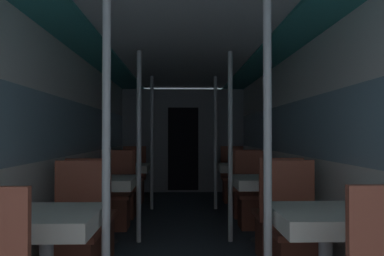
{
  "coord_description": "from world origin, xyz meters",
  "views": [
    {
      "loc": [
        -0.04,
        -1.56,
        1.22
      ],
      "look_at": [
        0.09,
        2.81,
        1.29
      ],
      "focal_mm": 35.0,
      "sensor_mm": 36.0,
      "label": 1
    }
  ],
  "objects": [
    {
      "name": "dining_table_left_0",
      "position": [
        -0.9,
        0.85,
        0.64
      ],
      "size": [
        0.66,
        0.66,
        0.73
      ],
      "color": "#4C4C51",
      "rests_on": "ground_plane"
    },
    {
      "name": "chair_right_near_2",
      "position": [
        0.9,
        3.92,
        0.3
      ],
      "size": [
        0.42,
        0.42,
        1.0
      ],
      "color": "brown",
      "rests_on": "ground_plane"
    },
    {
      "name": "support_pole_right_0",
      "position": [
        0.52,
        0.85,
        1.08
      ],
      "size": [
        0.05,
        0.05,
        2.17
      ],
      "color": "silver",
      "rests_on": "ground_plane"
    },
    {
      "name": "chair_left_near_1",
      "position": [
        -0.9,
        2.07,
        0.3
      ],
      "size": [
        0.42,
        0.42,
        1.0
      ],
      "color": "brown",
      "rests_on": "ground_plane"
    },
    {
      "name": "chair_right_near_1",
      "position": [
        0.9,
        2.07,
        0.3
      ],
      "size": [
        0.42,
        0.42,
        1.0
      ],
      "color": "brown",
      "rests_on": "ground_plane"
    },
    {
      "name": "wall_right",
      "position": [
        1.3,
        2.88,
        1.11
      ],
      "size": [
        0.05,
        8.56,
        2.17
      ],
      "color": "silver",
      "rests_on": "ground_plane"
    },
    {
      "name": "support_pole_left_2",
      "position": [
        -0.52,
        4.55,
        1.08
      ],
      "size": [
        0.05,
        0.05,
        2.17
      ],
      "color": "silver",
      "rests_on": "ground_plane"
    },
    {
      "name": "dining_table_right_1",
      "position": [
        0.9,
        2.7,
        0.64
      ],
      "size": [
        0.66,
        0.66,
        0.73
      ],
      "color": "#4C4C51",
      "rests_on": "ground_plane"
    },
    {
      "name": "chair_left_far_2",
      "position": [
        -0.9,
        5.17,
        0.3
      ],
      "size": [
        0.42,
        0.42,
        1.0
      ],
      "rotation": [
        0.0,
        0.0,
        3.14
      ],
      "color": "brown",
      "rests_on": "ground_plane"
    },
    {
      "name": "support_pole_right_2",
      "position": [
        0.52,
        4.55,
        1.08
      ],
      "size": [
        0.05,
        0.05,
        2.17
      ],
      "color": "silver",
      "rests_on": "ground_plane"
    },
    {
      "name": "dining_table_right_0",
      "position": [
        0.9,
        0.85,
        0.64
      ],
      "size": [
        0.66,
        0.66,
        0.73
      ],
      "color": "#4C4C51",
      "rests_on": "ground_plane"
    },
    {
      "name": "chair_left_far_1",
      "position": [
        -0.9,
        3.32,
        0.3
      ],
      "size": [
        0.42,
        0.42,
        1.0
      ],
      "rotation": [
        0.0,
        0.0,
        3.14
      ],
      "color": "brown",
      "rests_on": "ground_plane"
    },
    {
      "name": "dining_table_left_2",
      "position": [
        -0.9,
        4.55,
        0.64
      ],
      "size": [
        0.66,
        0.66,
        0.73
      ],
      "color": "#4C4C51",
      "rests_on": "ground_plane"
    },
    {
      "name": "chair_right_far_2",
      "position": [
        0.9,
        5.17,
        0.3
      ],
      "size": [
        0.42,
        0.42,
        1.0
      ],
      "rotation": [
        0.0,
        0.0,
        3.14
      ],
      "color": "brown",
      "rests_on": "ground_plane"
    },
    {
      "name": "support_pole_right_1",
      "position": [
        0.52,
        2.7,
        1.08
      ],
      "size": [
        0.05,
        0.05,
        2.17
      ],
      "color": "silver",
      "rests_on": "ground_plane"
    },
    {
      "name": "chair_right_far_0",
      "position": [
        0.9,
        1.47,
        0.3
      ],
      "size": [
        0.42,
        0.42,
        1.0
      ],
      "rotation": [
        0.0,
        0.0,
        3.14
      ],
      "color": "brown",
      "rests_on": "ground_plane"
    },
    {
      "name": "chair_left_far_0",
      "position": [
        -0.9,
        1.47,
        0.3
      ],
      "size": [
        0.42,
        0.42,
        1.0
      ],
      "rotation": [
        0.0,
        0.0,
        3.14
      ],
      "color": "brown",
      "rests_on": "ground_plane"
    },
    {
      "name": "chair_left_near_2",
      "position": [
        -0.9,
        3.92,
        0.3
      ],
      "size": [
        0.42,
        0.42,
        1.0
      ],
      "color": "brown",
      "rests_on": "ground_plane"
    },
    {
      "name": "dining_table_right_2",
      "position": [
        0.9,
        4.55,
        0.64
      ],
      "size": [
        0.66,
        0.66,
        0.73
      ],
      "color": "#4C4C51",
      "rests_on": "ground_plane"
    },
    {
      "name": "ceiling_panel",
      "position": [
        0.0,
        2.88,
        2.21
      ],
      "size": [
        2.61,
        8.56,
        0.07
      ],
      "color": "silver",
      "rests_on": "wall_left"
    },
    {
      "name": "support_pole_left_0",
      "position": [
        -0.52,
        0.85,
        1.08
      ],
      "size": [
        0.05,
        0.05,
        2.17
      ],
      "color": "silver",
      "rests_on": "ground_plane"
    },
    {
      "name": "support_pole_left_1",
      "position": [
        -0.52,
        2.7,
        1.08
      ],
      "size": [
        0.05,
        0.05,
        2.17
      ],
      "color": "silver",
      "rests_on": "ground_plane"
    },
    {
      "name": "bulkhead_far",
      "position": [
        0.0,
        6.35,
        1.08
      ],
      "size": [
        2.56,
        0.09,
        2.17
      ],
      "color": "gray",
      "rests_on": "ground_plane"
    },
    {
      "name": "dining_table_left_1",
      "position": [
        -0.9,
        2.7,
        0.64
      ],
      "size": [
        0.66,
        0.66,
        0.73
      ],
      "color": "#4C4C51",
      "rests_on": "ground_plane"
    },
    {
      "name": "chair_right_far_1",
      "position": [
        0.9,
        3.32,
        0.3
      ],
      "size": [
        0.42,
        0.42,
        1.0
      ],
      "rotation": [
        0.0,
        0.0,
        3.14
      ],
      "color": "brown",
      "rests_on": "ground_plane"
    },
    {
      "name": "wall_left",
      "position": [
        -1.3,
        2.88,
        1.11
      ],
      "size": [
        0.05,
        8.56,
        2.17
      ],
      "color": "silver",
      "rests_on": "ground_plane"
    }
  ]
}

